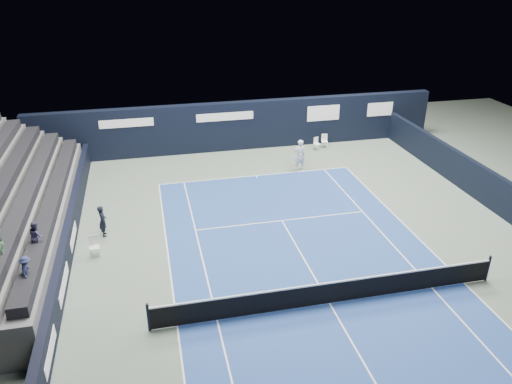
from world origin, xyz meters
TOP-DOWN VIEW (x-y plane):
  - ground at (0.00, 2.00)m, footprint 48.00×48.00m
  - court_surface at (0.00, 0.00)m, footprint 10.97×23.77m
  - enclosure_wall_right at (10.50, 6.00)m, footprint 0.30×22.00m
  - folding_chair_back_a at (5.44, 15.55)m, footprint 0.44×0.46m
  - folding_chair_back_b at (4.79, 15.20)m, footprint 0.46×0.45m
  - line_judge_chair at (-8.45, 5.27)m, footprint 0.43×0.42m
  - line_judge at (-8.15, 6.88)m, footprint 0.42×0.58m
  - court_markings at (0.00, 0.00)m, footprint 11.03×23.83m
  - tennis_net at (0.00, 0.00)m, footprint 12.90×0.10m
  - back_sponsor_wall at (0.01, 16.50)m, footprint 26.00×0.63m
  - side_barrier_left at (-9.50, 5.97)m, footprint 0.33×22.00m
  - tennis_player at (2.69, 12.26)m, footprint 0.70×0.86m

SIDE VIEW (x-z plane):
  - ground at x=0.00m, z-range 0.00..0.00m
  - court_surface at x=0.00m, z-range 0.00..0.01m
  - court_markings at x=0.00m, z-range 0.01..0.01m
  - folding_chair_back_b at x=4.79m, z-range 0.06..0.88m
  - tennis_net at x=0.00m, z-range -0.04..1.06m
  - line_judge_chair at x=-8.45m, z-range 0.06..0.97m
  - folding_chair_back_a at x=5.44m, z-range 0.14..1.01m
  - side_barrier_left at x=-9.50m, z-range 0.00..1.20m
  - line_judge at x=-8.15m, z-range 0.00..1.46m
  - enclosure_wall_right at x=10.50m, z-range 0.00..1.80m
  - tennis_player at x=2.69m, z-range 0.00..1.83m
  - back_sponsor_wall at x=0.01m, z-range 0.00..3.10m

